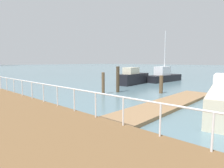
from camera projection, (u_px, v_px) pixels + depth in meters
ground_plane at (44, 91)px, 17.24m from camera, size 300.00×300.00×0.00m
floating_dock at (166, 104)px, 11.59m from camera, size 11.66×2.00×0.18m
boardwalk_railing at (84, 96)px, 8.27m from camera, size 0.06×28.28×1.08m
dock_piling_0 at (161, 84)px, 16.12m from camera, size 0.32×0.32×1.54m
dock_piling_3 at (103, 83)px, 15.76m from camera, size 0.26×0.26×1.82m
dock_piling_4 at (118, 79)px, 16.65m from camera, size 0.30×0.30×2.30m
moored_boat_0 at (133, 78)px, 22.64m from camera, size 5.12×1.87×2.03m
moored_boat_3 at (164, 76)px, 25.60m from camera, size 6.53×2.29×6.80m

